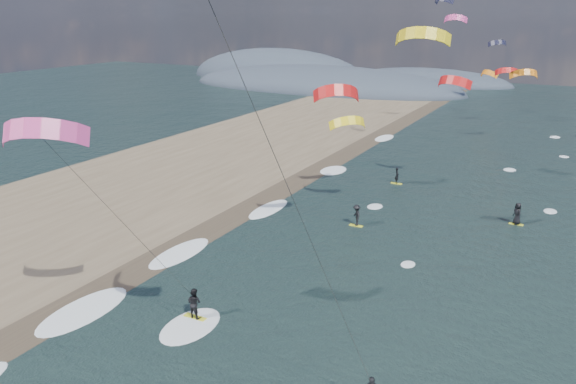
% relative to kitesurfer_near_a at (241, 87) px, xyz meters
% --- Properties ---
extents(sand_strip, '(26.00, 240.00, 0.00)m').
position_rel_kitesurfer_near_a_xyz_m(sand_strip, '(-27.20, 8.89, -14.14)').
color(sand_strip, brown).
rests_on(sand_strip, ground).
extents(wet_sand_strip, '(3.00, 240.00, 0.00)m').
position_rel_kitesurfer_near_a_xyz_m(wet_sand_strip, '(-15.20, 8.89, -14.14)').
color(wet_sand_strip, '#382D23').
rests_on(wet_sand_strip, ground).
extents(coastal_hills, '(80.00, 41.00, 15.00)m').
position_rel_kitesurfer_near_a_xyz_m(coastal_hills, '(-48.04, 106.75, -14.14)').
color(coastal_hills, '#3D4756').
rests_on(coastal_hills, ground).
extents(kitesurfer_near_a, '(7.56, 8.38, 18.89)m').
position_rel_kitesurfer_near_a_xyz_m(kitesurfer_near_a, '(0.00, 0.00, 0.00)').
color(kitesurfer_near_a, yellow).
rests_on(kitesurfer_near_a, ground).
extents(kitesurfer_near_b, '(7.21, 8.99, 12.66)m').
position_rel_kitesurfer_near_a_xyz_m(kitesurfer_near_b, '(-10.57, 2.98, -6.00)').
color(kitesurfer_near_b, yellow).
rests_on(kitesurfer_near_b, ground).
extents(far_kitesurfers, '(13.05, 13.65, 1.84)m').
position_rel_kitesurfer_near_a_xyz_m(far_kitesurfers, '(-1.53, 28.89, -13.25)').
color(far_kitesurfers, yellow).
rests_on(far_kitesurfers, ground).
extents(bg_kite_field, '(14.98, 74.63, 12.06)m').
position_rel_kitesurfer_near_a_xyz_m(bg_kite_field, '(-4.05, 52.95, -2.99)').
color(bg_kite_field, orange).
rests_on(bg_kite_field, ground).
extents(shoreline_surf, '(2.40, 79.40, 0.11)m').
position_rel_kitesurfer_near_a_xyz_m(shoreline_surf, '(-14.00, 13.64, -14.14)').
color(shoreline_surf, white).
rests_on(shoreline_surf, ground).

